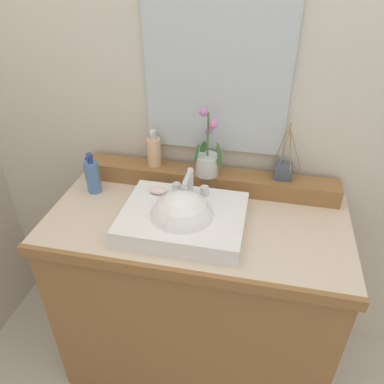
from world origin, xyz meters
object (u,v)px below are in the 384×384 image
at_px(soap_bar, 158,190).
at_px(reed_diffuser, 284,170).
at_px(sink_basin, 183,220).
at_px(soap_dispenser, 154,151).
at_px(potted_plant, 207,159).
at_px(lotion_bottle, 93,176).

height_order(soap_bar, reed_diffuser, reed_diffuser).
distance_m(sink_basin, soap_dispenser, 0.37).
xyz_separation_m(potted_plant, reed_diffuser, (0.31, 0.04, -0.04)).
distance_m(sink_basin, soap_bar, 0.17).
relative_size(potted_plant, reed_diffuser, 1.19).
bearing_deg(sink_basin, soap_bar, 139.53).
bearing_deg(sink_basin, potted_plant, 82.18).
distance_m(reed_diffuser, lotion_bottle, 0.78).
xyz_separation_m(sink_basin, soap_bar, (-0.12, 0.10, 0.05)).
distance_m(soap_dispenser, lotion_bottle, 0.27).
height_order(reed_diffuser, lotion_bottle, reed_diffuser).
bearing_deg(soap_bar, reed_diffuser, 23.69).
height_order(soap_bar, potted_plant, potted_plant).
distance_m(sink_basin, potted_plant, 0.30).
relative_size(sink_basin, soap_dispenser, 2.80).
height_order(soap_dispenser, reed_diffuser, reed_diffuser).
relative_size(soap_dispenser, lotion_bottle, 0.90).
xyz_separation_m(soap_bar, lotion_bottle, (-0.30, 0.06, -0.01)).
bearing_deg(soap_bar, sink_basin, -40.47).
xyz_separation_m(soap_dispenser, lotion_bottle, (-0.22, -0.14, -0.07)).
relative_size(soap_dispenser, reed_diffuser, 0.66).
relative_size(sink_basin, lotion_bottle, 2.52).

